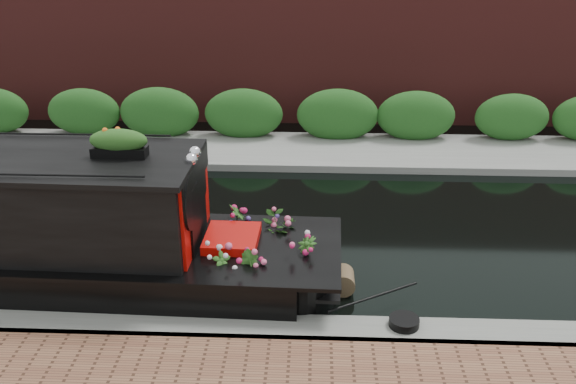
{
  "coord_description": "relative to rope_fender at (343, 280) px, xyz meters",
  "views": [
    {
      "loc": [
        1.66,
        -10.74,
        5.64
      ],
      "look_at": [
        1.23,
        -0.6,
        1.11
      ],
      "focal_mm": 40.0,
      "sensor_mm": 36.0,
      "label": 1
    }
  ],
  "objects": [
    {
      "name": "far_bank_path",
      "position": [
        -2.17,
        6.15,
        -0.19
      ],
      "size": [
        40.0,
        2.4,
        0.34
      ],
      "primitive_type": "cube",
      "color": "gray",
      "rests_on": "ground"
    },
    {
      "name": "far_brick_wall",
      "position": [
        -2.17,
        9.15,
        -0.19
      ],
      "size": [
        40.0,
        1.0,
        8.0
      ],
      "primitive_type": "cube",
      "color": "#581F1D",
      "rests_on": "ground"
    },
    {
      "name": "coiled_mooring_rope",
      "position": [
        0.81,
        -1.26,
        0.12
      ],
      "size": [
        0.43,
        0.43,
        0.12
      ],
      "primitive_type": "cylinder",
      "color": "black",
      "rests_on": "near_bank_coping"
    },
    {
      "name": "ground",
      "position": [
        -2.17,
        1.95,
        -0.19
      ],
      "size": [
        80.0,
        80.0,
        0.0
      ],
      "primitive_type": "plane",
      "color": "black",
      "rests_on": "ground"
    },
    {
      "name": "near_bank_coping",
      "position": [
        -2.17,
        -1.35,
        -0.19
      ],
      "size": [
        40.0,
        0.6,
        0.5
      ],
      "primitive_type": "cube",
      "color": "slate",
      "rests_on": "ground"
    },
    {
      "name": "far_hedge",
      "position": [
        -2.17,
        7.05,
        -0.19
      ],
      "size": [
        40.0,
        1.1,
        2.8
      ],
      "primitive_type": "cube",
      "color": "#21541C",
      "rests_on": "ground"
    },
    {
      "name": "rope_fender",
      "position": [
        0.0,
        0.0,
        0.0
      ],
      "size": [
        0.37,
        0.44,
        0.37
      ],
      "primitive_type": "cylinder",
      "rotation": [
        1.57,
        0.0,
        0.0
      ],
      "color": "brown",
      "rests_on": "ground"
    }
  ]
}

